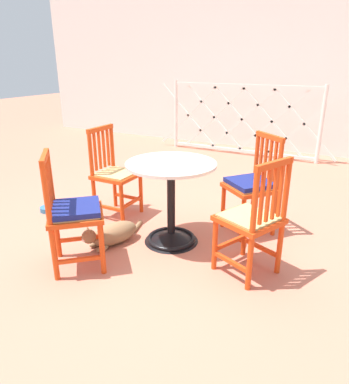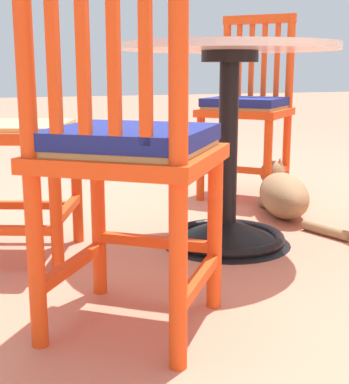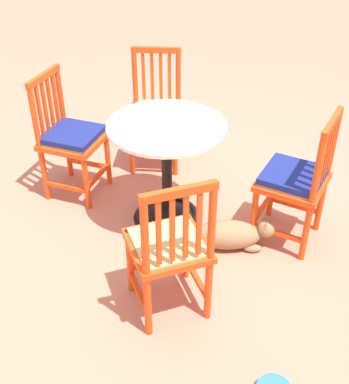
% 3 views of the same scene
% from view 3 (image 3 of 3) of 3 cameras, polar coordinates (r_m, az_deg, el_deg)
% --- Properties ---
extents(ground_plane, '(24.00, 24.00, 0.00)m').
position_cam_3_polar(ground_plane, '(3.54, 1.74, -3.23)').
color(ground_plane, '#C6755B').
extents(cafe_table, '(0.76, 0.76, 0.73)m').
position_cam_3_polar(cafe_table, '(3.40, -0.85, 0.96)').
color(cafe_table, black).
rests_on(cafe_table, ground_plane).
extents(orange_chair_facing_out, '(0.56, 0.56, 0.91)m').
position_cam_3_polar(orange_chair_facing_out, '(3.23, 13.57, 1.23)').
color(orange_chair_facing_out, '#D64214').
rests_on(orange_chair_facing_out, ground_plane).
extents(orange_chair_at_corner, '(0.53, 0.53, 0.91)m').
position_cam_3_polar(orange_chair_at_corner, '(4.00, -2.18, 8.91)').
color(orange_chair_at_corner, '#D64214').
rests_on(orange_chair_at_corner, ground_plane).
extents(orange_chair_tucked_in, '(0.56, 0.56, 0.91)m').
position_cam_3_polar(orange_chair_tucked_in, '(3.68, -11.68, 5.98)').
color(orange_chair_tucked_in, '#D64214').
rests_on(orange_chair_tucked_in, ground_plane).
extents(orange_chair_near_fence, '(0.40, 0.40, 0.91)m').
position_cam_3_polar(orange_chair_near_fence, '(2.65, -0.56, -6.44)').
color(orange_chair_near_fence, '#D64214').
rests_on(orange_chair_near_fence, ground_plane).
extents(tabby_cat, '(0.34, 0.74, 0.23)m').
position_cam_3_polar(tabby_cat, '(3.29, 6.62, -4.82)').
color(tabby_cat, '#8E704C').
rests_on(tabby_cat, ground_plane).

